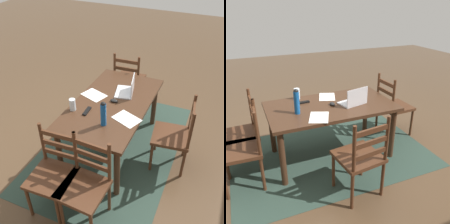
# 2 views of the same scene
# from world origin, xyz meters

# --- Properties ---
(ground_plane) EXTENTS (14.00, 14.00, 0.00)m
(ground_plane) POSITION_xyz_m (0.00, 0.00, 0.00)
(ground_plane) COLOR brown
(area_rug) EXTENTS (2.60, 1.70, 0.01)m
(area_rug) POSITION_xyz_m (0.00, 0.00, 0.00)
(area_rug) COLOR #2D4238
(area_rug) RESTS_ON ground
(dining_table) EXTENTS (1.59, 0.89, 0.73)m
(dining_table) POSITION_xyz_m (0.00, 0.00, 0.64)
(dining_table) COLOR #422819
(dining_table) RESTS_ON ground
(chair_right_near) EXTENTS (0.46, 0.46, 0.95)m
(chair_right_near) POSITION_xyz_m (1.08, -0.18, 0.46)
(chair_right_near) COLOR #4C2B19
(chair_right_near) RESTS_ON ground
(chair_left_near) EXTENTS (0.46, 0.46, 0.95)m
(chair_left_near) POSITION_xyz_m (-1.08, -0.18, 0.46)
(chair_left_near) COLOR #4C2B19
(chair_left_near) RESTS_ON ground
(chair_far_head) EXTENTS (0.49, 0.49, 0.95)m
(chair_far_head) POSITION_xyz_m (-0.01, 0.81, 0.46)
(chair_far_head) COLOR #4C2B19
(chair_far_head) RESTS_ON ground
(chair_right_far) EXTENTS (0.46, 0.46, 0.95)m
(chair_right_far) POSITION_xyz_m (1.08, 0.18, 0.46)
(chair_right_far) COLOR #4C2B19
(chair_right_far) RESTS_ON ground
(laptop) EXTENTS (0.36, 0.29, 0.23)m
(laptop) POSITION_xyz_m (-0.28, 0.10, 0.79)
(laptop) COLOR silver
(laptop) RESTS_ON dining_table
(water_bottle) EXTENTS (0.06, 0.06, 0.30)m
(water_bottle) POSITION_xyz_m (0.45, 0.09, 0.89)
(water_bottle) COLOR #145199
(water_bottle) RESTS_ON dining_table
(drinking_glass) EXTENTS (0.07, 0.07, 0.15)m
(drinking_glass) POSITION_xyz_m (0.34, -0.36, 0.80)
(drinking_glass) COLOR silver
(drinking_glass) RESTS_ON dining_table
(computer_mouse) EXTENTS (0.06, 0.10, 0.03)m
(computer_mouse) POSITION_xyz_m (-0.01, 0.02, 0.75)
(computer_mouse) COLOR black
(computer_mouse) RESTS_ON dining_table
(tv_remote) EXTENTS (0.17, 0.06, 0.02)m
(tv_remote) POSITION_xyz_m (0.31, -0.19, 0.74)
(tv_remote) COLOR black
(tv_remote) RESTS_ON dining_table
(paper_stack_left) EXTENTS (0.30, 0.35, 0.00)m
(paper_stack_left) POSITION_xyz_m (-0.05, -0.28, 0.73)
(paper_stack_left) COLOR white
(paper_stack_left) RESTS_ON dining_table
(paper_stack_right) EXTENTS (0.31, 0.35, 0.00)m
(paper_stack_right) POSITION_xyz_m (0.25, 0.29, 0.73)
(paper_stack_right) COLOR white
(paper_stack_right) RESTS_ON dining_table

